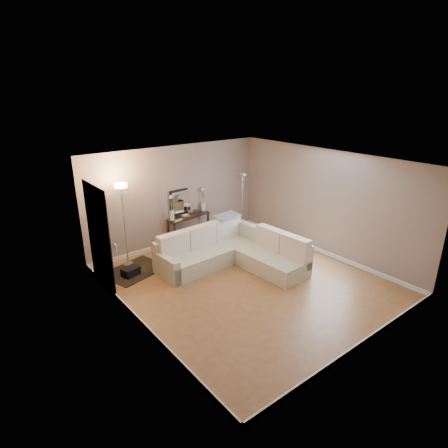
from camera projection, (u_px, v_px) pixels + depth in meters
floor at (247, 282)px, 8.05m from camera, size 5.00×5.50×0.01m
ceiling at (250, 162)px, 7.15m from camera, size 5.00×5.50×0.01m
wall_back at (177, 196)px, 9.64m from camera, size 5.00×0.02×2.60m
wall_front at (371, 276)px, 5.56m from camera, size 5.00×0.02×2.60m
wall_left at (134, 258)px, 6.15m from camera, size 0.02×5.50×2.60m
wall_right at (326, 203)px, 9.05m from camera, size 0.02×5.50×2.60m
baseboard_back at (180, 241)px, 10.05m from camera, size 5.00×0.03×0.10m
baseboard_front at (359, 345)px, 6.01m from camera, size 5.00×0.03×0.10m
baseboard_left at (141, 322)px, 6.60m from camera, size 0.03×5.50×0.10m
baseboard_right at (321, 251)px, 9.47m from camera, size 0.03×5.50×0.10m
doorway at (99, 238)px, 7.49m from camera, size 0.02×1.20×2.20m
switch_plate at (116, 247)px, 6.83m from camera, size 0.02×0.08×0.12m
sectional_sofa at (231, 251)px, 8.73m from camera, size 2.68×2.50×0.90m
throw_blanket at (227, 216)px, 9.25m from camera, size 0.68×0.44×0.09m
console_table at (187, 228)px, 9.89m from camera, size 1.27×0.47×0.77m
leaning_mirror at (184, 201)px, 9.81m from camera, size 0.88×0.14×0.69m
table_decor at (189, 214)px, 9.78m from camera, size 0.53×0.13×0.12m
flower_vase_left at (172, 209)px, 9.38m from camera, size 0.15×0.13×0.66m
flower_vase_right at (203, 201)px, 10.07m from camera, size 0.15×0.13×0.66m
floor_lamp_lit at (123, 209)px, 8.36m from camera, size 0.34×0.34×1.97m
floor_lamp_unlit at (243, 190)px, 10.59m from camera, size 0.27×0.27×1.70m
charcoal_rug at (135, 270)px, 8.54m from camera, size 1.48×1.25×0.02m
black_bag at (131, 273)px, 8.30m from camera, size 0.42×0.34×0.23m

